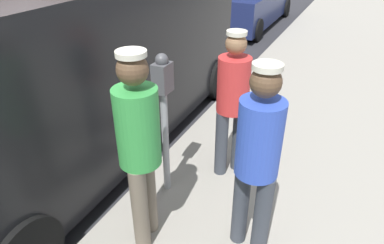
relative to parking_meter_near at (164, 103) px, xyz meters
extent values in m
plane|color=#2D2D33|center=(-1.35, -0.42, -1.18)|extent=(80.00, 80.00, 0.00)
cylinder|color=gray|center=(0.00, 0.00, -0.46)|extent=(0.07, 0.07, 1.15)
cube|color=#4C4C51|center=(0.00, 0.00, 0.26)|extent=(0.14, 0.18, 0.28)
sphere|color=#47474C|center=(0.00, 0.00, 0.43)|extent=(0.12, 0.12, 0.12)
cylinder|color=#726656|center=(0.20, -0.78, -0.61)|extent=(0.14, 0.14, 0.85)
cylinder|color=#726656|center=(0.14, -0.57, -0.61)|extent=(0.14, 0.14, 0.85)
cylinder|color=green|center=(0.17, -0.68, 0.13)|extent=(0.34, 0.34, 0.64)
sphere|color=brown|center=(0.17, -0.68, 0.60)|extent=(0.23, 0.23, 0.23)
cylinder|color=silver|center=(0.17, -0.68, 0.71)|extent=(0.22, 0.22, 0.04)
cylinder|color=#383D47|center=(0.55, 0.69, -0.64)|extent=(0.14, 0.14, 0.78)
cylinder|color=#383D47|center=(0.41, 0.51, -0.64)|extent=(0.14, 0.14, 0.78)
cylinder|color=red|center=(0.48, 0.60, 0.05)|extent=(0.34, 0.34, 0.59)
sphere|color=#8C6647|center=(0.48, 0.60, 0.48)|extent=(0.21, 0.21, 0.21)
cylinder|color=silver|center=(0.48, 0.60, 0.58)|extent=(0.20, 0.20, 0.04)
cylinder|color=#383D47|center=(1.14, -0.40, -0.62)|extent=(0.14, 0.14, 0.82)
cylinder|color=#383D47|center=(0.93, -0.33, -0.62)|extent=(0.14, 0.14, 0.82)
cylinder|color=blue|center=(1.03, -0.37, 0.10)|extent=(0.34, 0.34, 0.61)
sphere|color=brown|center=(1.03, -0.37, 0.54)|extent=(0.22, 0.22, 0.22)
cylinder|color=silver|center=(1.03, -0.37, 0.66)|extent=(0.21, 0.21, 0.04)
cube|color=black|center=(-1.50, 0.62, -0.01)|extent=(2.06, 5.22, 1.96)
cylinder|color=black|center=(-2.47, 2.66, -0.84)|extent=(0.23, 0.68, 0.68)
cylinder|color=black|center=(-0.57, 2.68, -0.84)|extent=(0.23, 0.68, 0.68)
cube|color=navy|center=(-1.78, 8.04, -0.57)|extent=(1.84, 4.41, 0.89)
cylinder|color=black|center=(-2.63, 9.69, -0.88)|extent=(0.22, 0.60, 0.60)
cylinder|color=black|center=(-0.91, 9.68, -0.88)|extent=(0.22, 0.60, 0.60)
cylinder|color=black|center=(-2.64, 6.39, -0.88)|extent=(0.22, 0.60, 0.60)
cylinder|color=black|center=(-0.92, 6.39, -0.88)|extent=(0.22, 0.60, 0.60)
camera|label=1|loc=(1.52, -2.49, 1.44)|focal=31.88mm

